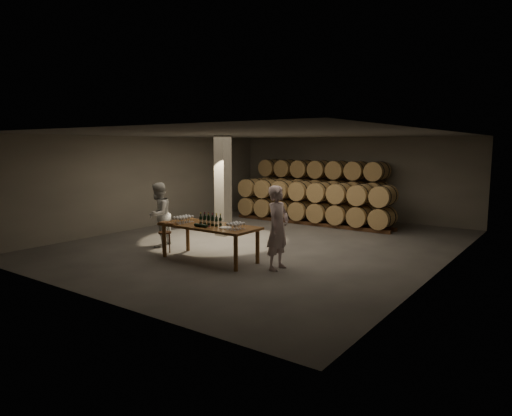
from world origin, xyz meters
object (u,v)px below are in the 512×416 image
Objects in this scene: tasting_table at (209,229)px; stool at (165,236)px; person_man at (278,228)px; person_woman at (159,215)px; bottle_cluster at (211,221)px; notebook_near at (172,223)px; plate at (225,228)px.

tasting_table is 1.51m from stool.
person_man is 1.07× the size of person_woman.
stool is (-1.49, -0.17, -0.53)m from bottle_cluster.
stool is 1.03m from person_woman.
person_man is at bearing 67.34° from person_woman.
person_man is at bearing 6.65° from notebook_near.
stool is 0.32× the size of person_woman.
notebook_near is (-0.88, -0.48, -0.09)m from bottle_cluster.
tasting_table is 1.41× the size of person_woman.
notebook_near is at bearing -151.37° from bottle_cluster.
tasting_table is 1.32× the size of person_man.
bottle_cluster reaches higher than stool.
person_man reaches higher than bottle_cluster.
person_woman is (-2.25, 0.37, 0.12)m from tasting_table.
bottle_cluster is 0.30× the size of person_man.
person_man is (1.86, 0.29, 0.19)m from tasting_table.
plate is at bearing -11.52° from bottle_cluster.
notebook_near reaches higher than plate.
person_man is at bearing 8.98° from tasting_table.
tasting_table is at bearing 171.69° from plate.
stool is at bearing -174.73° from tasting_table.
person_woman reaches higher than notebook_near.
plate is at bearing 59.31° from person_woman.
stool is (-1.47, -0.14, -0.32)m from tasting_table.
person_man is (1.26, 0.38, 0.07)m from plate.
bottle_cluster is 1.59m from stool.
tasting_table is at bearing 97.84° from person_man.
bottle_cluster is at bearing 168.48° from plate.
tasting_table is at bearing 18.84° from notebook_near.
stool is at bearing -178.65° from plate.
plate is 2.11m from stool.
notebook_near is at bearing 104.12° from person_man.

